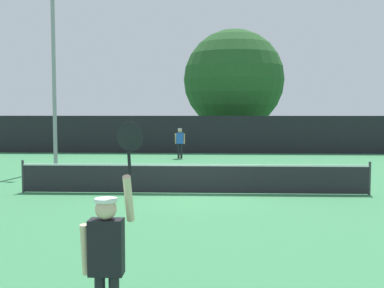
{
  "coord_description": "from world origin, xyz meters",
  "views": [
    {
      "loc": [
        0.57,
        -15.19,
        2.68
      ],
      "look_at": [
        -0.18,
        3.05,
        1.41
      ],
      "focal_mm": 44.04,
      "sensor_mm": 36.0,
      "label": 1
    }
  ],
  "objects_px": {
    "parked_car_mid": "(224,136)",
    "tennis_ball": "(162,191)",
    "parked_car_near": "(103,136)",
    "player_serving": "(108,249)",
    "light_pole": "(54,56)",
    "player_receiving": "(180,140)",
    "large_tree": "(234,80)"
  },
  "relations": [
    {
      "from": "player_serving",
      "to": "tennis_ball",
      "type": "height_order",
      "value": "player_serving"
    },
    {
      "from": "player_receiving",
      "to": "player_serving",
      "type": "bearing_deg",
      "value": 91.66
    },
    {
      "from": "player_receiving",
      "to": "parked_car_mid",
      "type": "distance_m",
      "value": 10.24
    },
    {
      "from": "light_pole",
      "to": "parked_car_near",
      "type": "distance_m",
      "value": 14.7
    },
    {
      "from": "light_pole",
      "to": "parked_car_mid",
      "type": "height_order",
      "value": "light_pole"
    },
    {
      "from": "player_receiving",
      "to": "large_tree",
      "type": "bearing_deg",
      "value": -110.92
    },
    {
      "from": "tennis_ball",
      "to": "parked_car_near",
      "type": "relative_size",
      "value": 0.02
    },
    {
      "from": "tennis_ball",
      "to": "parked_car_mid",
      "type": "xyz_separation_m",
      "value": [
        2.63,
        21.12,
        0.74
      ]
    },
    {
      "from": "player_serving",
      "to": "light_pole",
      "type": "height_order",
      "value": "light_pole"
    },
    {
      "from": "tennis_ball",
      "to": "parked_car_mid",
      "type": "distance_m",
      "value": 21.29
    },
    {
      "from": "parked_car_near",
      "to": "parked_car_mid",
      "type": "xyz_separation_m",
      "value": [
        9.3,
        0.87,
        0.0
      ]
    },
    {
      "from": "player_receiving",
      "to": "light_pole",
      "type": "bearing_deg",
      "value": 42.17
    },
    {
      "from": "player_serving",
      "to": "large_tree",
      "type": "xyz_separation_m",
      "value": [
        2.84,
        30.58,
        3.89
      ]
    },
    {
      "from": "light_pole",
      "to": "parked_car_near",
      "type": "relative_size",
      "value": 2.14
    },
    {
      "from": "light_pole",
      "to": "large_tree",
      "type": "distance_m",
      "value": 16.68
    },
    {
      "from": "light_pole",
      "to": "large_tree",
      "type": "bearing_deg",
      "value": 57.44
    },
    {
      "from": "player_serving",
      "to": "parked_car_near",
      "type": "relative_size",
      "value": 0.59
    },
    {
      "from": "player_receiving",
      "to": "tennis_ball",
      "type": "height_order",
      "value": "player_receiving"
    },
    {
      "from": "light_pole",
      "to": "large_tree",
      "type": "relative_size",
      "value": 1.06
    },
    {
      "from": "tennis_ball",
      "to": "light_pole",
      "type": "relative_size",
      "value": 0.01
    },
    {
      "from": "parked_car_mid",
      "to": "tennis_ball",
      "type": "bearing_deg",
      "value": -101.66
    },
    {
      "from": "player_serving",
      "to": "tennis_ball",
      "type": "xyz_separation_m",
      "value": [
        -0.47,
        10.25,
        -1.11
      ]
    },
    {
      "from": "parked_car_near",
      "to": "parked_car_mid",
      "type": "bearing_deg",
      "value": 0.39
    },
    {
      "from": "player_serving",
      "to": "parked_car_near",
      "type": "height_order",
      "value": "player_serving"
    },
    {
      "from": "large_tree",
      "to": "light_pole",
      "type": "bearing_deg",
      "value": -122.56
    },
    {
      "from": "parked_car_near",
      "to": "large_tree",
      "type": "bearing_deg",
      "value": -4.5
    },
    {
      "from": "parked_car_near",
      "to": "parked_car_mid",
      "type": "relative_size",
      "value": 1.0
    },
    {
      "from": "player_serving",
      "to": "light_pole",
      "type": "distance_m",
      "value": 18.09
    },
    {
      "from": "parked_car_near",
      "to": "parked_car_mid",
      "type": "height_order",
      "value": "same"
    },
    {
      "from": "parked_car_mid",
      "to": "large_tree",
      "type": "bearing_deg",
      "value": -53.92
    },
    {
      "from": "player_serving",
      "to": "parked_car_near",
      "type": "xyz_separation_m",
      "value": [
        -7.14,
        30.5,
        -0.36
      ]
    },
    {
      "from": "player_receiving",
      "to": "light_pole",
      "type": "xyz_separation_m",
      "value": [
        -5.51,
        -4.99,
        4.18
      ]
    }
  ]
}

